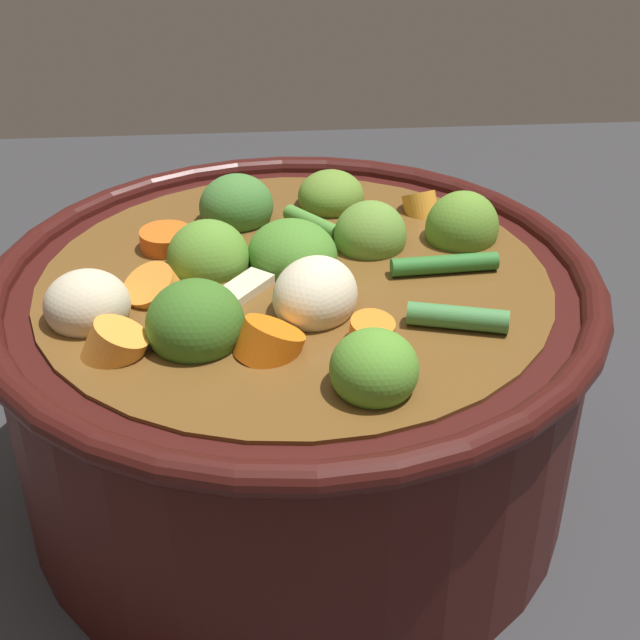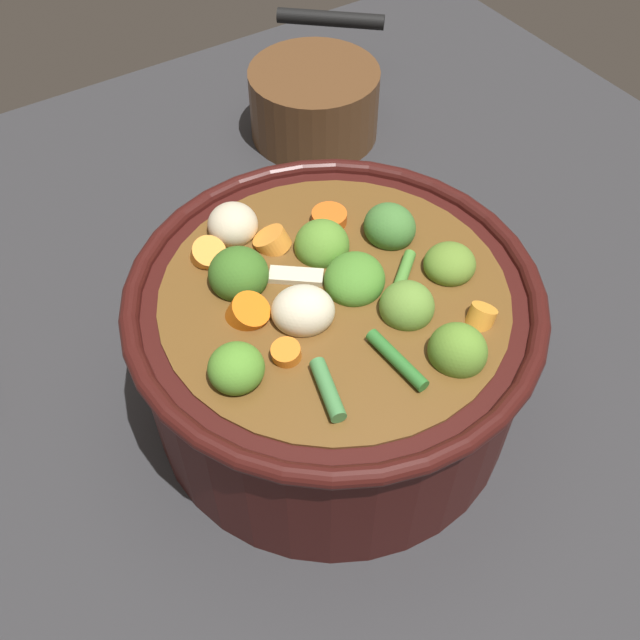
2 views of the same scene
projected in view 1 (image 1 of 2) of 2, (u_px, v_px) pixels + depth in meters
ground_plane at (298, 479)px, 0.51m from camera, size 1.10×1.10×0.00m
cooking_pot at (296, 374)px, 0.47m from camera, size 0.30×0.30×0.16m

